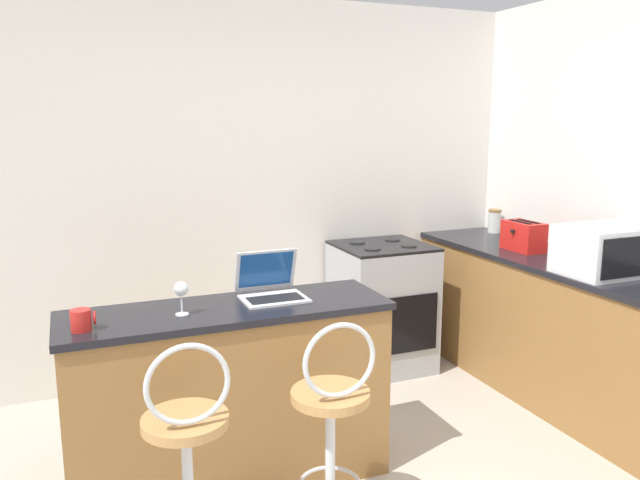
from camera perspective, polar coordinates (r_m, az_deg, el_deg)
The scene contains 12 objects.
wall_back at distance 4.36m, azimuth -7.25°, elevation 4.47°, with size 12.00×0.06×2.60m.
breakfast_bar at distance 3.17m, azimuth -8.21°, elevation -13.98°, with size 1.55×0.49×0.91m.
counter_right at distance 4.22m, azimuth 22.55°, elevation -8.27°, with size 0.63×2.77×0.91m.
bar_stool_near at distance 2.64m, azimuth -11.98°, elevation -19.50°, with size 0.40×0.40×0.99m.
bar_stool_far at distance 2.79m, azimuth 1.09°, elevation -17.44°, with size 0.40×0.40×0.99m.
laptop at distance 3.13m, azimuth -4.55°, elevation -4.18°, with size 0.31×0.29×0.23m.
microwave at distance 3.93m, azimuth 24.86°, elevation -0.84°, with size 0.54×0.38×0.28m.
toaster at distance 4.42m, azimuth 18.10°, elevation 0.34°, with size 0.18×0.29×0.20m.
stove_range at distance 4.55m, azimuth 5.67°, elevation -6.07°, with size 0.64×0.61×0.92m.
wine_glass_short at distance 2.89m, azimuth -12.58°, elevation -4.53°, with size 0.07×0.07×0.16m.
storage_jar at distance 5.06m, azimuth 15.67°, elevation 1.70°, with size 0.10×0.10×0.18m.
mug_red at distance 2.82m, azimuth -20.96°, elevation -6.85°, with size 0.10×0.08×0.09m.
Camera 1 is at (-1.12, -1.92, 1.79)m, focal length 35.00 mm.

